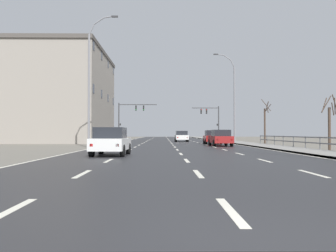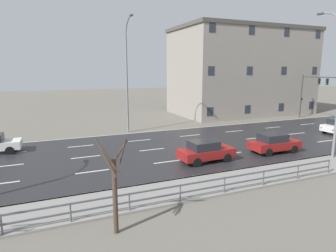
# 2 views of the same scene
# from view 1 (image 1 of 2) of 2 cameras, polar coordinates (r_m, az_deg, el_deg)

# --- Properties ---
(ground_plane) EXTENTS (160.00, 160.00, 0.12)m
(ground_plane) POSITION_cam_1_polar(r_m,az_deg,el_deg) (51.93, 0.37, -2.55)
(ground_plane) COLOR #666056
(road_asphalt_strip) EXTENTS (14.00, 120.00, 0.03)m
(road_asphalt_strip) POSITION_cam_1_polar(r_m,az_deg,el_deg) (63.92, 0.15, -2.21)
(road_asphalt_strip) COLOR #232326
(road_asphalt_strip) RESTS_ON ground
(sidewalk_right) EXTENTS (3.00, 120.00, 0.12)m
(sidewalk_right) POSITION_cam_1_polar(r_m,az_deg,el_deg) (64.62, 7.65, -2.14)
(sidewalk_right) COLOR gray
(sidewalk_right) RESTS_ON ground
(guardrail) EXTENTS (0.07, 31.60, 1.00)m
(guardrail) POSITION_cam_1_polar(r_m,az_deg,el_deg) (27.91, 22.25, -2.14)
(guardrail) COLOR #515459
(guardrail) RESTS_ON ground
(street_lamp_midground) EXTENTS (2.64, 0.24, 10.90)m
(street_lamp_midground) POSITION_cam_1_polar(r_m,az_deg,el_deg) (45.69, 9.94, 4.03)
(street_lamp_midground) COLOR slate
(street_lamp_midground) RESTS_ON ground
(street_lamp_left_bank) EXTENTS (2.63, 0.24, 11.72)m
(street_lamp_left_bank) POSITION_cam_1_polar(r_m,az_deg,el_deg) (33.81, -11.74, 6.53)
(street_lamp_left_bank) COLOR slate
(street_lamp_left_bank) RESTS_ON ground
(traffic_signal_right) EXTENTS (4.41, 0.36, 5.55)m
(traffic_signal_right) POSITION_cam_1_polar(r_m,az_deg,el_deg) (60.09, 6.73, 1.35)
(traffic_signal_right) COLOR #38383A
(traffic_signal_right) RESTS_ON ground
(traffic_signal_left) EXTENTS (6.00, 0.36, 5.95)m
(traffic_signal_left) POSITION_cam_1_polar(r_m,az_deg,el_deg) (58.21, -6.03, 1.77)
(traffic_signal_left) COLOR #38383A
(traffic_signal_left) RESTS_ON ground
(car_distant) EXTENTS (1.95, 4.16, 1.57)m
(car_distant) POSITION_cam_1_polar(r_m,az_deg,el_deg) (35.93, 8.03, -1.80)
(car_distant) COLOR maroon
(car_distant) RESTS_ON ground
(car_far_right) EXTENTS (1.92, 4.14, 1.57)m
(car_far_right) POSITION_cam_1_polar(r_m,az_deg,el_deg) (42.21, 6.80, -1.70)
(car_far_right) COLOR maroon
(car_far_right) RESTS_ON ground
(car_far_left) EXTENTS (1.91, 4.14, 1.57)m
(car_far_left) POSITION_cam_1_polar(r_m,az_deg,el_deg) (53.49, 2.08, -1.58)
(car_far_left) COLOR silver
(car_far_left) RESTS_ON ground
(car_near_left) EXTENTS (1.93, 4.15, 1.57)m
(car_near_left) POSITION_cam_1_polar(r_m,az_deg,el_deg) (20.93, -8.73, -2.32)
(car_near_left) COLOR silver
(car_near_left) RESTS_ON ground
(brick_building) EXTENTS (11.74, 20.32, 12.72)m
(brick_building) POSITION_cam_1_polar(r_m,az_deg,el_deg) (54.87, -15.60, 4.30)
(brick_building) COLOR gray
(brick_building) RESTS_ON ground
(bare_tree_mid) EXTENTS (1.23, 1.27, 4.08)m
(bare_tree_mid) POSITION_cam_1_polar(r_m,az_deg,el_deg) (30.02, 23.52, 0.31)
(bare_tree_mid) COLOR #423328
(bare_tree_mid) RESTS_ON ground
(bare_tree_far) EXTENTS (1.32, 1.42, 5.24)m
(bare_tree_far) POSITION_cam_1_polar(r_m,az_deg,el_deg) (45.71, 14.66, 0.47)
(bare_tree_far) COLOR #423328
(bare_tree_far) RESTS_ON ground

